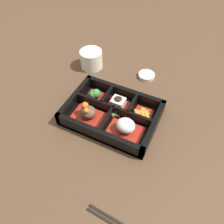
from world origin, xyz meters
name	(u,v)px	position (x,y,z in m)	size (l,w,h in m)	color
ground_plane	(112,117)	(0.00, 0.00, 0.00)	(3.00, 3.00, 0.00)	#4C3523
bento_base	(112,116)	(0.00, 0.00, 0.01)	(0.27, 0.19, 0.01)	black
bento_rim	(112,112)	(0.00, 0.00, 0.02)	(0.27, 0.19, 0.04)	black
bowl_rice	(126,127)	(-0.06, 0.04, 0.03)	(0.10, 0.07, 0.05)	maroon
bowl_stew	(88,113)	(0.06, 0.04, 0.03)	(0.10, 0.07, 0.05)	maroon
bowl_carrots	(143,114)	(-0.08, -0.04, 0.02)	(0.06, 0.05, 0.02)	maroon
bowl_tofu	(119,103)	(0.00, -0.04, 0.02)	(0.07, 0.05, 0.04)	maroon
bowl_greens	(95,94)	(0.08, -0.04, 0.02)	(0.06, 0.05, 0.03)	maroon
bowl_pickles	(115,113)	(-0.01, -0.01, 0.02)	(0.04, 0.03, 0.01)	maroon
tea_cup	(91,59)	(0.18, -0.19, 0.03)	(0.08, 0.08, 0.07)	beige
sauce_dish	(147,75)	(-0.03, -0.22, 0.01)	(0.06, 0.06, 0.01)	beige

